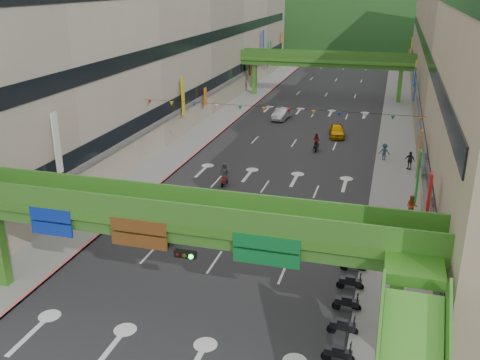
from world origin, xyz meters
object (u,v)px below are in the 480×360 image
(car_yellow, at_px, (337,131))
(overpass_near, at_px, (188,236))
(scooter_rider_mid, at_px, (316,142))
(pedestrian_red, at_px, (411,208))
(scooter_rider_near, at_px, (170,232))
(car_silver, at_px, (282,114))

(car_yellow, bearing_deg, overpass_near, -103.87)
(scooter_rider_mid, relative_size, car_yellow, 0.47)
(pedestrian_red, bearing_deg, scooter_rider_near, -136.68)
(pedestrian_red, bearing_deg, car_yellow, 124.16)
(overpass_near, distance_m, car_yellow, 39.03)
(overpass_near, height_order, car_silver, overpass_near)
(car_silver, bearing_deg, scooter_rider_mid, -56.79)
(pedestrian_red, bearing_deg, scooter_rider_mid, 135.67)
(scooter_rider_near, xyz_separation_m, scooter_rider_mid, (6.48, 24.14, 0.03))
(car_yellow, bearing_deg, scooter_rider_near, -113.58)
(scooter_rider_near, relative_size, pedestrian_red, 1.21)
(scooter_rider_mid, bearing_deg, car_yellow, 76.88)
(scooter_rider_mid, bearing_deg, car_silver, 116.62)
(scooter_rider_near, distance_m, car_silver, 36.79)
(overpass_near, relative_size, scooter_rider_near, 13.50)
(car_silver, relative_size, pedestrian_red, 2.61)
(car_yellow, height_order, pedestrian_red, pedestrian_red)
(scooter_rider_mid, xyz_separation_m, car_silver, (-6.34, 12.65, -0.26))
(overpass_near, xyz_separation_m, scooter_rider_mid, (1.86, 32.32, -4.20))
(overpass_near, distance_m, scooter_rider_near, 10.30)
(scooter_rider_near, xyz_separation_m, car_silver, (0.14, 36.79, -0.23))
(scooter_rider_near, bearing_deg, overpass_near, -60.53)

